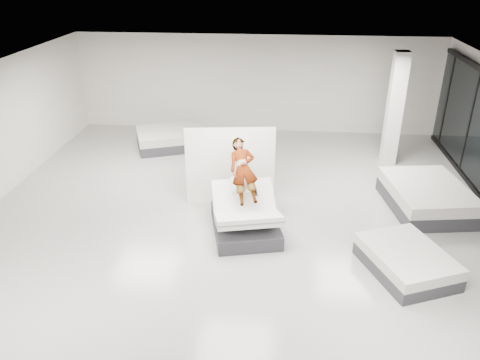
{
  "coord_description": "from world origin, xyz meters",
  "views": [
    {
      "loc": [
        0.9,
        -8.4,
        5.46
      ],
      "look_at": [
        0.03,
        0.84,
        1.0
      ],
      "focal_mm": 35.0,
      "sensor_mm": 36.0,
      "label": 1
    }
  ],
  "objects_px": {
    "person": "(243,180)",
    "remote": "(256,193)",
    "flat_bed_left_far": "(171,138)",
    "hero_bed": "(245,218)",
    "column": "(394,110)",
    "flat_bed_right_near": "(406,261)",
    "divider_panel": "(230,166)",
    "flat_bed_right_far": "(426,197)"
  },
  "relations": [
    {
      "from": "person",
      "to": "column",
      "type": "height_order",
      "value": "column"
    },
    {
      "from": "hero_bed",
      "to": "column",
      "type": "xyz_separation_m",
      "value": [
        3.81,
        4.17,
        1.25
      ]
    },
    {
      "from": "hero_bed",
      "to": "flat_bed_right_near",
      "type": "bearing_deg",
      "value": -19.95
    },
    {
      "from": "flat_bed_right_far",
      "to": "hero_bed",
      "type": "bearing_deg",
      "value": -160.9
    },
    {
      "from": "person",
      "to": "flat_bed_left_far",
      "type": "height_order",
      "value": "person"
    },
    {
      "from": "column",
      "to": "flat_bed_left_far",
      "type": "bearing_deg",
      "value": 174.48
    },
    {
      "from": "hero_bed",
      "to": "divider_panel",
      "type": "distance_m",
      "value": 1.53
    },
    {
      "from": "flat_bed_right_near",
      "to": "flat_bed_left_far",
      "type": "distance_m",
      "value": 8.4
    },
    {
      "from": "person",
      "to": "flat_bed_right_far",
      "type": "height_order",
      "value": "person"
    },
    {
      "from": "hero_bed",
      "to": "flat_bed_right_near",
      "type": "height_order",
      "value": "hero_bed"
    },
    {
      "from": "flat_bed_right_far",
      "to": "column",
      "type": "height_order",
      "value": "column"
    },
    {
      "from": "person",
      "to": "flat_bed_left_far",
      "type": "xyz_separation_m",
      "value": [
        -2.69,
        4.5,
        -0.84
      ]
    },
    {
      "from": "flat_bed_left_far",
      "to": "person",
      "type": "bearing_deg",
      "value": -59.19
    },
    {
      "from": "hero_bed",
      "to": "flat_bed_right_far",
      "type": "bearing_deg",
      "value": 19.1
    },
    {
      "from": "flat_bed_right_far",
      "to": "column",
      "type": "bearing_deg",
      "value": 97.96
    },
    {
      "from": "flat_bed_left_far",
      "to": "hero_bed",
      "type": "bearing_deg",
      "value": -60.16
    },
    {
      "from": "flat_bed_left_far",
      "to": "column",
      "type": "bearing_deg",
      "value": -5.52
    },
    {
      "from": "person",
      "to": "flat_bed_left_far",
      "type": "distance_m",
      "value": 5.31
    },
    {
      "from": "flat_bed_right_near",
      "to": "flat_bed_left_far",
      "type": "xyz_separation_m",
      "value": [
        -5.92,
        5.96,
        0.04
      ]
    },
    {
      "from": "flat_bed_right_near",
      "to": "flat_bed_left_far",
      "type": "relative_size",
      "value": 0.86
    },
    {
      "from": "person",
      "to": "flat_bed_right_far",
      "type": "xyz_separation_m",
      "value": [
        4.26,
        1.15,
        -0.81
      ]
    },
    {
      "from": "flat_bed_right_far",
      "to": "flat_bed_left_far",
      "type": "bearing_deg",
      "value": 154.21
    },
    {
      "from": "remote",
      "to": "divider_panel",
      "type": "distance_m",
      "value": 1.48
    },
    {
      "from": "person",
      "to": "flat_bed_right_far",
      "type": "relative_size",
      "value": 0.62
    },
    {
      "from": "person",
      "to": "remote",
      "type": "height_order",
      "value": "person"
    },
    {
      "from": "hero_bed",
      "to": "flat_bed_left_far",
      "type": "height_order",
      "value": "hero_bed"
    },
    {
      "from": "hero_bed",
      "to": "person",
      "type": "xyz_separation_m",
      "value": [
        -0.07,
        0.3,
        0.77
      ]
    },
    {
      "from": "flat_bed_right_near",
      "to": "column",
      "type": "distance_m",
      "value": 5.53
    },
    {
      "from": "column",
      "to": "flat_bed_right_near",
      "type": "bearing_deg",
      "value": -96.87
    },
    {
      "from": "person",
      "to": "remote",
      "type": "xyz_separation_m",
      "value": [
        0.29,
        -0.29,
        -0.16
      ]
    },
    {
      "from": "remote",
      "to": "column",
      "type": "distance_m",
      "value": 5.53
    },
    {
      "from": "hero_bed",
      "to": "column",
      "type": "bearing_deg",
      "value": 47.62
    },
    {
      "from": "hero_bed",
      "to": "flat_bed_right_far",
      "type": "xyz_separation_m",
      "value": [
        4.19,
        1.45,
        -0.04
      ]
    },
    {
      "from": "person",
      "to": "remote",
      "type": "distance_m",
      "value": 0.44
    },
    {
      "from": "remote",
      "to": "hero_bed",
      "type": "bearing_deg",
      "value": 170.08
    },
    {
      "from": "person",
      "to": "remote",
      "type": "bearing_deg",
      "value": -57.85
    },
    {
      "from": "divider_panel",
      "to": "column",
      "type": "xyz_separation_m",
      "value": [
        4.28,
        2.85,
        0.64
      ]
    },
    {
      "from": "flat_bed_right_near",
      "to": "column",
      "type": "xyz_separation_m",
      "value": [
        0.64,
        5.32,
        1.36
      ]
    },
    {
      "from": "column",
      "to": "flat_bed_right_far",
      "type": "bearing_deg",
      "value": -82.04
    },
    {
      "from": "person",
      "to": "column",
      "type": "relative_size",
      "value": 0.48
    },
    {
      "from": "remote",
      "to": "person",
      "type": "bearing_deg",
      "value": 122.15
    },
    {
      "from": "column",
      "to": "person",
      "type": "bearing_deg",
      "value": -135.07
    }
  ]
}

